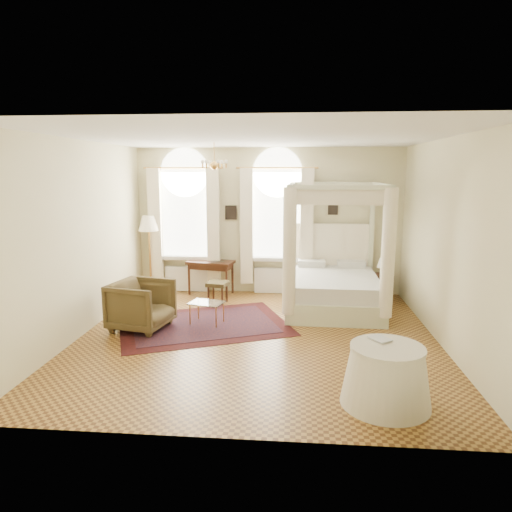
{
  "coord_description": "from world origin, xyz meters",
  "views": [
    {
      "loc": [
        0.63,
        -7.33,
        2.77
      ],
      "look_at": [
        -0.05,
        0.4,
        1.33
      ],
      "focal_mm": 32.0,
      "sensor_mm": 36.0,
      "label": 1
    }
  ],
  "objects": [
    {
      "name": "chandelier",
      "position": [
        -0.9,
        1.2,
        2.91
      ],
      "size": [
        0.51,
        0.45,
        0.5
      ],
      "color": "gold",
      "rests_on": "room_walls"
    },
    {
      "name": "book",
      "position": [
        1.6,
        -1.95,
        0.75
      ],
      "size": [
        0.3,
        0.32,
        0.02
      ],
      "primitive_type": "imported",
      "rotation": [
        0.0,
        0.0,
        0.59
      ],
      "color": "black",
      "rests_on": "side_table"
    },
    {
      "name": "nightstand",
      "position": [
        2.49,
        2.46,
        0.3
      ],
      "size": [
        0.46,
        0.43,
        0.59
      ],
      "primitive_type": "cube",
      "rotation": [
        0.0,
        0.0,
        0.15
      ],
      "color": "#3D1F10",
      "rests_on": "ground"
    },
    {
      "name": "side_table",
      "position": [
        1.74,
        -2.1,
        0.36
      ],
      "size": [
        1.08,
        1.08,
        0.73
      ],
      "color": "beige",
      "rests_on": "ground"
    },
    {
      "name": "nightstand_lamp",
      "position": [
        2.49,
        2.37,
        0.83
      ],
      "size": [
        0.25,
        0.25,
        0.37
      ],
      "color": "gold",
      "rests_on": "nightstand"
    },
    {
      "name": "floor_lamp",
      "position": [
        -2.7,
        2.7,
        1.52
      ],
      "size": [
        0.46,
        0.46,
        1.78
      ],
      "color": "gold",
      "rests_on": "ground"
    },
    {
      "name": "oriental_rug",
      "position": [
        -1.02,
        0.55,
        0.01
      ],
      "size": [
        3.56,
        3.1,
        0.01
      ],
      "color": "#420F11",
      "rests_on": "ground"
    },
    {
      "name": "room_walls",
      "position": [
        0.0,
        0.0,
        1.98
      ],
      "size": [
        6.0,
        6.0,
        6.0
      ],
      "color": "beige",
      "rests_on": "ground"
    },
    {
      "name": "writing_desk",
      "position": [
        -1.29,
        2.7,
        0.66
      ],
      "size": [
        1.11,
        0.72,
        0.77
      ],
      "color": "#3D1F10",
      "rests_on": "ground"
    },
    {
      "name": "wall_pictures",
      "position": [
        0.09,
        2.97,
        1.89
      ],
      "size": [
        2.54,
        0.03,
        0.39
      ],
      "color": "black",
      "rests_on": "room_walls"
    },
    {
      "name": "window_left",
      "position": [
        -1.9,
        2.87,
        1.49
      ],
      "size": [
        1.62,
        0.27,
        3.29
      ],
      "color": "white",
      "rests_on": "room_walls"
    },
    {
      "name": "window_right",
      "position": [
        0.2,
        2.87,
        1.49
      ],
      "size": [
        1.62,
        0.27,
        3.29
      ],
      "color": "white",
      "rests_on": "room_walls"
    },
    {
      "name": "armchair",
      "position": [
        -2.08,
        0.25,
        0.44
      ],
      "size": [
        1.14,
        1.12,
        0.88
      ],
      "primitive_type": "imported",
      "rotation": [
        0.0,
        0.0,
        1.35
      ],
      "color": "#47391E",
      "rests_on": "ground"
    },
    {
      "name": "stool",
      "position": [
        -1.01,
        1.96,
        0.39
      ],
      "size": [
        0.47,
        0.47,
        0.47
      ],
      "color": "#3E311A",
      "rests_on": "ground"
    },
    {
      "name": "ground",
      "position": [
        0.0,
        0.0,
        0.0
      ],
      "size": [
        6.0,
        6.0,
        0.0
      ],
      "primitive_type": "plane",
      "color": "olive",
      "rests_on": "ground"
    },
    {
      "name": "canopy_bed",
      "position": [
        1.41,
        1.74,
        0.58
      ],
      "size": [
        1.99,
        2.41,
        2.55
      ],
      "color": "beige",
      "rests_on": "ground"
    },
    {
      "name": "coffee_table",
      "position": [
        -0.98,
        0.62,
        0.37
      ],
      "size": [
        0.69,
        0.56,
        0.41
      ],
      "color": "silver",
      "rests_on": "ground"
    },
    {
      "name": "laptop",
      "position": [
        -1.12,
        2.58,
        0.78
      ],
      "size": [
        0.37,
        0.31,
        0.03
      ],
      "primitive_type": "imported",
      "rotation": [
        0.0,
        0.0,
        3.53
      ],
      "color": "black",
      "rests_on": "writing_desk"
    }
  ]
}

